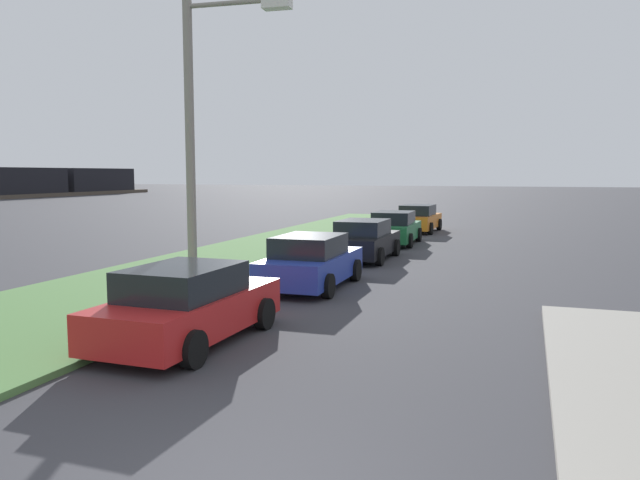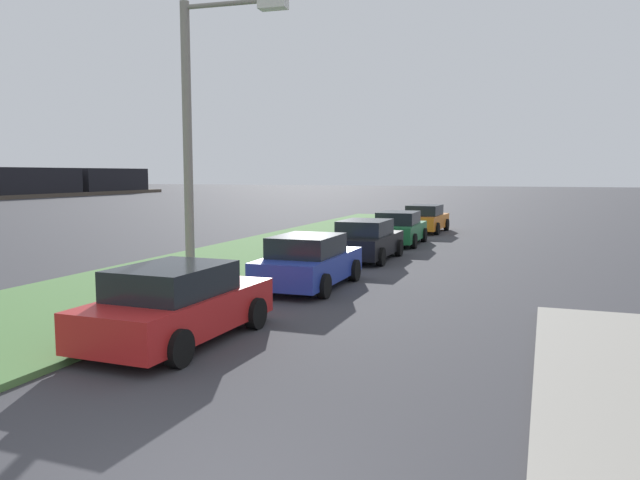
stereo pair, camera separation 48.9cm
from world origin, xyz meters
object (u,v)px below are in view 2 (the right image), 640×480
at_px(parked_car_red, 178,304).
at_px(streetlight, 200,125).
at_px(parked_car_green, 399,228).
at_px(parked_car_orange, 425,219).
at_px(parked_car_blue, 309,262).
at_px(parked_car_black, 366,240).

height_order(parked_car_red, streetlight, streetlight).
bearing_deg(parked_car_green, parked_car_red, 177.43).
xyz_separation_m(parked_car_green, parked_car_orange, (6.16, -0.03, 0.00)).
relative_size(parked_car_red, parked_car_blue, 1.01).
bearing_deg(parked_car_blue, parked_car_green, -0.45).
bearing_deg(parked_car_blue, parked_car_orange, -0.53).
height_order(parked_car_blue, streetlight, streetlight).
height_order(parked_car_blue, parked_car_orange, same).
height_order(parked_car_green, streetlight, streetlight).
relative_size(parked_car_black, parked_car_green, 0.99).
xyz_separation_m(parked_car_black, parked_car_orange, (11.39, -0.05, 0.00)).
relative_size(parked_car_blue, parked_car_orange, 0.99).
distance_m(parked_car_blue, streetlight, 4.68).
xyz_separation_m(parked_car_blue, parked_car_orange, (17.24, -0.04, 0.00)).
bearing_deg(parked_car_orange, streetlight, 174.50).
relative_size(parked_car_orange, streetlight, 0.58).
xyz_separation_m(parked_car_red, parked_car_blue, (6.01, -0.30, 0.00)).
distance_m(parked_car_blue, parked_car_black, 5.85).
relative_size(parked_car_black, streetlight, 0.57).
relative_size(parked_car_blue, streetlight, 0.58).
distance_m(parked_car_red, parked_car_orange, 23.25).
xyz_separation_m(parked_car_red, parked_car_orange, (23.25, -0.34, 0.00)).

